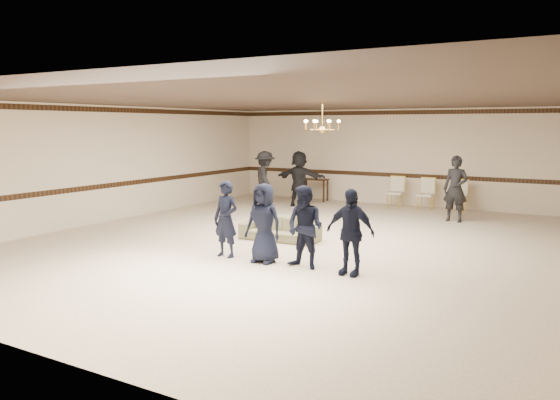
{
  "coord_description": "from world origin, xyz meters",
  "views": [
    {
      "loc": [
        5.71,
        -10.86,
        2.65
      ],
      "look_at": [
        -0.29,
        -0.5,
        1.02
      ],
      "focal_mm": 35.22,
      "sensor_mm": 36.0,
      "label": 1
    }
  ],
  "objects_px": {
    "settee": "(280,229)",
    "adult_left": "(265,179)",
    "console_table": "(315,190)",
    "chandelier": "(322,116)",
    "adult_mid": "(299,179)",
    "banquet_chair_mid": "(426,194)",
    "boy_b": "(264,223)",
    "boy_d": "(350,232)",
    "banquet_chair_left": "(395,193)",
    "boy_a": "(226,219)",
    "banquet_chair_right": "(459,197)",
    "adult_right": "(456,189)",
    "boy_c": "(305,227)"
  },
  "relations": [
    {
      "from": "settee",
      "to": "adult_left",
      "type": "relative_size",
      "value": 1.0
    },
    {
      "from": "settee",
      "to": "console_table",
      "type": "bearing_deg",
      "value": 106.24
    },
    {
      "from": "console_table",
      "to": "chandelier",
      "type": "bearing_deg",
      "value": -63.65
    },
    {
      "from": "adult_mid",
      "to": "banquet_chair_mid",
      "type": "relative_size",
      "value": 1.84
    },
    {
      "from": "boy_b",
      "to": "boy_d",
      "type": "xyz_separation_m",
      "value": [
        1.8,
        0.0,
        0.0
      ]
    },
    {
      "from": "boy_b",
      "to": "banquet_chair_mid",
      "type": "distance_m",
      "value": 8.28
    },
    {
      "from": "chandelier",
      "to": "banquet_chair_left",
      "type": "height_order",
      "value": "chandelier"
    },
    {
      "from": "boy_a",
      "to": "boy_b",
      "type": "height_order",
      "value": "same"
    },
    {
      "from": "settee",
      "to": "adult_left",
      "type": "xyz_separation_m",
      "value": [
        -3.05,
        4.29,
        0.65
      ]
    },
    {
      "from": "adult_left",
      "to": "settee",
      "type": "bearing_deg",
      "value": 169.62
    },
    {
      "from": "console_table",
      "to": "boy_a",
      "type": "bearing_deg",
      "value": -77.01
    },
    {
      "from": "boy_d",
      "to": "banquet_chair_right",
      "type": "bearing_deg",
      "value": 91.54
    },
    {
      "from": "boy_a",
      "to": "boy_d",
      "type": "bearing_deg",
      "value": 4.17
    },
    {
      "from": "boy_a",
      "to": "adult_right",
      "type": "distance_m",
      "value": 7.24
    },
    {
      "from": "adult_right",
      "to": "console_table",
      "type": "xyz_separation_m",
      "value": [
        -5.26,
        1.87,
        -0.52
      ]
    },
    {
      "from": "banquet_chair_left",
      "to": "banquet_chair_right",
      "type": "bearing_deg",
      "value": -4.7
    },
    {
      "from": "adult_mid",
      "to": "banquet_chair_mid",
      "type": "bearing_deg",
      "value": -165.12
    },
    {
      "from": "boy_c",
      "to": "console_table",
      "type": "distance_m",
      "value": 9.33
    },
    {
      "from": "boy_c",
      "to": "banquet_chair_right",
      "type": "xyz_separation_m",
      "value": [
        1.02,
        8.22,
        -0.28
      ]
    },
    {
      "from": "boy_d",
      "to": "boy_c",
      "type": "bearing_deg",
      "value": -177.65
    },
    {
      "from": "adult_mid",
      "to": "banquet_chair_right",
      "type": "relative_size",
      "value": 1.84
    },
    {
      "from": "boy_d",
      "to": "adult_right",
      "type": "height_order",
      "value": "adult_right"
    },
    {
      "from": "adult_mid",
      "to": "adult_right",
      "type": "distance_m",
      "value": 5.12
    },
    {
      "from": "boy_b",
      "to": "console_table",
      "type": "relative_size",
      "value": 1.64
    },
    {
      "from": "boy_b",
      "to": "adult_right",
      "type": "height_order",
      "value": "adult_right"
    },
    {
      "from": "boy_c",
      "to": "chandelier",
      "type": "bearing_deg",
      "value": 117.16
    },
    {
      "from": "boy_d",
      "to": "settee",
      "type": "xyz_separation_m",
      "value": [
        -2.57,
        1.96,
        -0.51
      ]
    },
    {
      "from": "adult_mid",
      "to": "chandelier",
      "type": "bearing_deg",
      "value": 121.0
    },
    {
      "from": "banquet_chair_right",
      "to": "console_table",
      "type": "distance_m",
      "value": 5.01
    },
    {
      "from": "boy_b",
      "to": "banquet_chair_right",
      "type": "distance_m",
      "value": 8.45
    },
    {
      "from": "boy_b",
      "to": "banquet_chair_left",
      "type": "bearing_deg",
      "value": 90.21
    },
    {
      "from": "boy_a",
      "to": "boy_d",
      "type": "relative_size",
      "value": 1.0
    },
    {
      "from": "boy_a",
      "to": "adult_left",
      "type": "relative_size",
      "value": 0.85
    },
    {
      "from": "chandelier",
      "to": "banquet_chair_mid",
      "type": "xyz_separation_m",
      "value": [
        1.11,
        5.26,
        -2.38
      ]
    },
    {
      "from": "chandelier",
      "to": "banquet_chair_right",
      "type": "height_order",
      "value": "chandelier"
    },
    {
      "from": "chandelier",
      "to": "boy_a",
      "type": "relative_size",
      "value": 0.61
    },
    {
      "from": "adult_mid",
      "to": "boy_b",
      "type": "bearing_deg",
      "value": 109.41
    },
    {
      "from": "adult_left",
      "to": "adult_mid",
      "type": "relative_size",
      "value": 1.0
    },
    {
      "from": "settee",
      "to": "banquet_chair_left",
      "type": "height_order",
      "value": "banquet_chair_left"
    },
    {
      "from": "boy_d",
      "to": "banquet_chair_left",
      "type": "height_order",
      "value": "boy_d"
    },
    {
      "from": "boy_d",
      "to": "settee",
      "type": "bearing_deg",
      "value": 145.03
    },
    {
      "from": "boy_a",
      "to": "boy_b",
      "type": "relative_size",
      "value": 1.0
    },
    {
      "from": "boy_a",
      "to": "boy_c",
      "type": "height_order",
      "value": "same"
    },
    {
      "from": "adult_left",
      "to": "banquet_chair_left",
      "type": "relative_size",
      "value": 1.84
    },
    {
      "from": "adult_mid",
      "to": "banquet_chair_mid",
      "type": "distance_m",
      "value": 4.07
    },
    {
      "from": "chandelier",
      "to": "adult_right",
      "type": "bearing_deg",
      "value": 56.56
    },
    {
      "from": "banquet_chair_left",
      "to": "banquet_chair_mid",
      "type": "bearing_deg",
      "value": -4.7
    },
    {
      "from": "chandelier",
      "to": "settee",
      "type": "distance_m",
      "value": 2.85
    },
    {
      "from": "boy_c",
      "to": "settee",
      "type": "relative_size",
      "value": 0.84
    },
    {
      "from": "boy_a",
      "to": "adult_left",
      "type": "distance_m",
      "value": 6.91
    }
  ]
}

